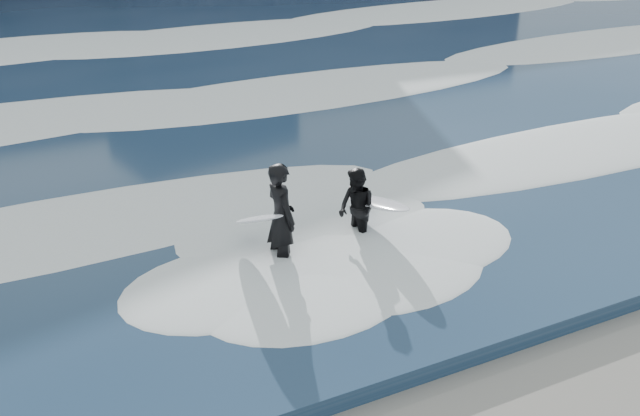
# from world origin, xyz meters

# --- Properties ---
(sea) EXTENTS (90.00, 52.00, 0.30)m
(sea) POSITION_xyz_m (0.00, 29.00, 0.15)
(sea) COLOR navy
(sea) RESTS_ON ground
(foam_near) EXTENTS (60.00, 3.20, 0.20)m
(foam_near) POSITION_xyz_m (0.00, 9.00, 0.40)
(foam_near) COLOR white
(foam_near) RESTS_ON sea
(foam_mid) EXTENTS (60.00, 4.00, 0.24)m
(foam_mid) POSITION_xyz_m (0.00, 16.00, 0.42)
(foam_mid) COLOR white
(foam_mid) RESTS_ON sea
(foam_far) EXTENTS (60.00, 4.80, 0.30)m
(foam_far) POSITION_xyz_m (0.00, 25.00, 0.45)
(foam_far) COLOR white
(foam_far) RESTS_ON sea
(surfer_left) EXTENTS (0.96, 1.74, 2.00)m
(surfer_left) POSITION_xyz_m (-0.61, 6.75, 1.00)
(surfer_left) COLOR black
(surfer_left) RESTS_ON ground
(surfer_right) EXTENTS (1.04, 2.06, 1.56)m
(surfer_right) POSITION_xyz_m (1.02, 6.84, 0.79)
(surfer_right) COLOR black
(surfer_right) RESTS_ON ground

